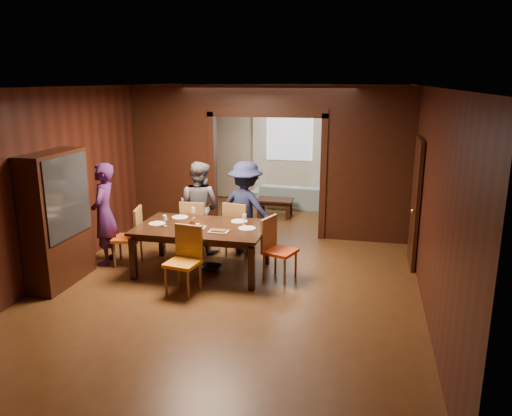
% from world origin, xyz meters
% --- Properties ---
extents(floor, '(9.00, 9.00, 0.00)m').
position_xyz_m(floor, '(0.00, 0.00, 0.00)').
color(floor, '#4D2F15').
rests_on(floor, ground).
extents(ceiling, '(5.50, 9.00, 0.02)m').
position_xyz_m(ceiling, '(0.00, 0.00, 2.90)').
color(ceiling, silver).
rests_on(ceiling, room_walls).
extents(room_walls, '(5.52, 9.01, 2.90)m').
position_xyz_m(room_walls, '(0.00, 1.89, 1.51)').
color(room_walls, black).
rests_on(room_walls, floor).
extents(person_purple, '(0.53, 0.69, 1.70)m').
position_xyz_m(person_purple, '(-2.30, -0.58, 0.85)').
color(person_purple, '#421D55').
rests_on(person_purple, floor).
extents(person_grey, '(0.91, 0.78, 1.63)m').
position_xyz_m(person_grey, '(-0.97, 0.35, 0.81)').
color(person_grey, '#57585F').
rests_on(person_grey, floor).
extents(person_navy, '(1.21, 0.92, 1.65)m').
position_xyz_m(person_navy, '(-0.13, 0.39, 0.82)').
color(person_navy, '#1A2042').
rests_on(person_navy, floor).
extents(sofa, '(1.97, 0.88, 0.56)m').
position_xyz_m(sofa, '(0.19, 3.85, 0.28)').
color(sofa, '#95BCC3').
rests_on(sofa, floor).
extents(serving_bowl, '(0.33, 0.33, 0.08)m').
position_xyz_m(serving_bowl, '(-0.48, -0.54, 0.80)').
color(serving_bowl, black).
rests_on(serving_bowl, dining_table).
extents(dining_table, '(2.03, 1.26, 0.76)m').
position_xyz_m(dining_table, '(-0.60, -0.61, 0.38)').
color(dining_table, black).
rests_on(dining_table, floor).
extents(coffee_table, '(0.80, 0.50, 0.40)m').
position_xyz_m(coffee_table, '(-0.08, 2.92, 0.20)').
color(coffee_table, black).
rests_on(coffee_table, floor).
extents(chair_left, '(0.52, 0.52, 0.97)m').
position_xyz_m(chair_left, '(-1.92, -0.56, 0.48)').
color(chair_left, '#CF5313').
rests_on(chair_left, floor).
extents(chair_right, '(0.56, 0.56, 0.97)m').
position_xyz_m(chair_right, '(0.67, -0.65, 0.48)').
color(chair_right, '#CE4013').
rests_on(chair_right, floor).
extents(chair_far_l, '(0.46, 0.46, 0.97)m').
position_xyz_m(chair_far_l, '(-0.99, 0.23, 0.48)').
color(chair_far_l, orange).
rests_on(chair_far_l, floor).
extents(chair_far_r, '(0.52, 0.52, 0.97)m').
position_xyz_m(chair_far_r, '(-0.22, 0.30, 0.48)').
color(chair_far_r, '#E85715').
rests_on(chair_far_r, floor).
extents(chair_near, '(0.50, 0.50, 0.97)m').
position_xyz_m(chair_near, '(-0.61, -1.46, 0.48)').
color(chair_near, orange).
rests_on(chair_near, floor).
extents(hutch, '(0.40, 1.20, 2.00)m').
position_xyz_m(hutch, '(-2.53, -1.50, 1.00)').
color(hutch, black).
rests_on(hutch, floor).
extents(door_right, '(0.06, 0.90, 2.10)m').
position_xyz_m(door_right, '(2.70, 0.50, 1.05)').
color(door_right, black).
rests_on(door_right, floor).
extents(window_far, '(1.20, 0.03, 1.30)m').
position_xyz_m(window_far, '(0.00, 4.44, 1.70)').
color(window_far, silver).
rests_on(window_far, back_wall).
extents(curtain_left, '(0.35, 0.06, 2.40)m').
position_xyz_m(curtain_left, '(-0.75, 4.40, 1.25)').
color(curtain_left, white).
rests_on(curtain_left, back_wall).
extents(curtain_right, '(0.35, 0.06, 2.40)m').
position_xyz_m(curtain_right, '(0.75, 4.40, 1.25)').
color(curtain_right, white).
rests_on(curtain_right, back_wall).
extents(plate_left, '(0.27, 0.27, 0.01)m').
position_xyz_m(plate_left, '(-1.33, -0.65, 0.77)').
color(plate_left, white).
rests_on(plate_left, dining_table).
extents(plate_far_l, '(0.27, 0.27, 0.01)m').
position_xyz_m(plate_far_l, '(-1.12, -0.21, 0.77)').
color(plate_far_l, white).
rests_on(plate_far_l, dining_table).
extents(plate_far_r, '(0.27, 0.27, 0.01)m').
position_xyz_m(plate_far_r, '(-0.08, -0.23, 0.77)').
color(plate_far_r, white).
rests_on(plate_far_r, dining_table).
extents(plate_right, '(0.27, 0.27, 0.01)m').
position_xyz_m(plate_right, '(0.13, -0.58, 0.77)').
color(plate_right, white).
rests_on(plate_right, dining_table).
extents(plate_near, '(0.27, 0.27, 0.01)m').
position_xyz_m(plate_near, '(-0.61, -1.01, 0.77)').
color(plate_near, white).
rests_on(plate_near, dining_table).
extents(platter_a, '(0.30, 0.20, 0.04)m').
position_xyz_m(platter_a, '(-0.66, -0.72, 0.78)').
color(platter_a, gray).
rests_on(platter_a, dining_table).
extents(platter_b, '(0.30, 0.20, 0.04)m').
position_xyz_m(platter_b, '(-0.25, -0.85, 0.78)').
color(platter_b, gray).
rests_on(platter_b, dining_table).
extents(wineglass_left, '(0.08, 0.08, 0.18)m').
position_xyz_m(wineglass_left, '(-1.16, -0.74, 0.85)').
color(wineglass_left, white).
rests_on(wineglass_left, dining_table).
extents(wineglass_far, '(0.08, 0.08, 0.18)m').
position_xyz_m(wineglass_far, '(-0.89, -0.18, 0.85)').
color(wineglass_far, white).
rests_on(wineglass_far, dining_table).
extents(wineglass_right, '(0.08, 0.08, 0.18)m').
position_xyz_m(wineglass_right, '(0.05, -0.42, 0.85)').
color(wineglass_right, white).
rests_on(wineglass_right, dining_table).
extents(tumbler, '(0.07, 0.07, 0.14)m').
position_xyz_m(tumbler, '(-0.54, -0.95, 0.83)').
color(tumbler, silver).
rests_on(tumbler, dining_table).
extents(condiment_jar, '(0.08, 0.08, 0.11)m').
position_xyz_m(condiment_jar, '(-0.72, -0.70, 0.82)').
color(condiment_jar, '#471E10').
rests_on(condiment_jar, dining_table).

